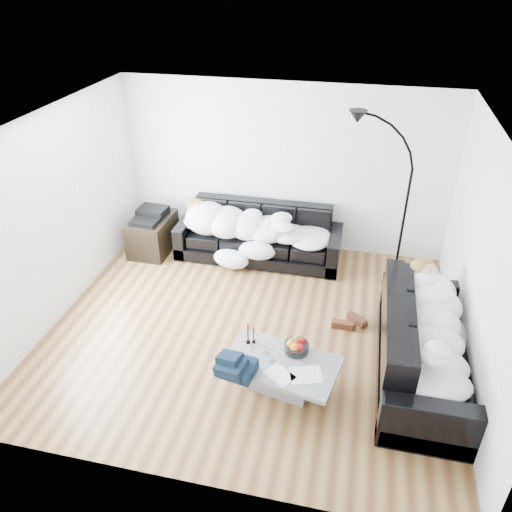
% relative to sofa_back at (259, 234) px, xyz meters
% --- Properties ---
extents(ground, '(5.00, 5.00, 0.00)m').
position_rel_sofa_back_xyz_m(ground, '(0.28, -1.74, -0.41)').
color(ground, brown).
rests_on(ground, ground).
extents(wall_back, '(5.00, 0.02, 2.60)m').
position_rel_sofa_back_xyz_m(wall_back, '(0.28, 0.51, 0.89)').
color(wall_back, silver).
rests_on(wall_back, ground).
extents(wall_left, '(0.02, 4.50, 2.60)m').
position_rel_sofa_back_xyz_m(wall_left, '(-2.22, -1.74, 0.89)').
color(wall_left, silver).
rests_on(wall_left, ground).
extents(wall_right, '(0.02, 4.50, 2.60)m').
position_rel_sofa_back_xyz_m(wall_right, '(2.78, -1.74, 0.89)').
color(wall_right, silver).
rests_on(wall_right, ground).
extents(ceiling, '(5.00, 5.00, 0.00)m').
position_rel_sofa_back_xyz_m(ceiling, '(0.28, -1.74, 2.19)').
color(ceiling, white).
rests_on(ceiling, ground).
extents(sofa_back, '(2.52, 0.87, 0.82)m').
position_rel_sofa_back_xyz_m(sofa_back, '(0.00, 0.00, 0.00)').
color(sofa_back, black).
rests_on(sofa_back, ground).
extents(sofa_right, '(0.97, 2.26, 0.92)m').
position_rel_sofa_back_xyz_m(sofa_right, '(2.35, -2.10, 0.05)').
color(sofa_right, black).
rests_on(sofa_right, ground).
extents(sleeper_back, '(2.13, 0.74, 0.43)m').
position_rel_sofa_back_xyz_m(sleeper_back, '(0.00, -0.05, 0.22)').
color(sleeper_back, white).
rests_on(sleeper_back, sofa_back).
extents(sleeper_right, '(0.82, 1.94, 0.47)m').
position_rel_sofa_back_xyz_m(sleeper_right, '(2.35, -2.10, 0.25)').
color(sleeper_right, white).
rests_on(sleeper_right, sofa_right).
extents(teal_cushion, '(0.42, 0.38, 0.20)m').
position_rel_sofa_back_xyz_m(teal_cushion, '(2.29, -1.40, 0.31)').
color(teal_cushion, '#0F5B69').
rests_on(teal_cushion, sofa_right).
extents(coffee_table, '(1.33, 0.93, 0.35)m').
position_rel_sofa_back_xyz_m(coffee_table, '(0.83, -2.64, -0.23)').
color(coffee_table, '#939699').
rests_on(coffee_table, ground).
extents(fruit_bowl, '(0.31, 0.31, 0.17)m').
position_rel_sofa_back_xyz_m(fruit_bowl, '(0.97, -2.43, 0.03)').
color(fruit_bowl, white).
rests_on(fruit_bowl, coffee_table).
extents(wine_glass_a, '(0.09, 0.09, 0.17)m').
position_rel_sofa_back_xyz_m(wine_glass_a, '(0.64, -2.54, 0.03)').
color(wine_glass_a, white).
rests_on(wine_glass_a, coffee_table).
extents(wine_glass_b, '(0.08, 0.08, 0.16)m').
position_rel_sofa_back_xyz_m(wine_glass_b, '(0.52, -2.65, 0.02)').
color(wine_glass_b, white).
rests_on(wine_glass_b, coffee_table).
extents(wine_glass_c, '(0.08, 0.08, 0.19)m').
position_rel_sofa_back_xyz_m(wine_glass_c, '(0.74, -2.65, 0.03)').
color(wine_glass_c, white).
rests_on(wine_glass_c, coffee_table).
extents(candle_left, '(0.05, 0.05, 0.26)m').
position_rel_sofa_back_xyz_m(candle_left, '(0.41, -2.42, 0.07)').
color(candle_left, maroon).
rests_on(candle_left, coffee_table).
extents(candle_right, '(0.04, 0.04, 0.21)m').
position_rel_sofa_back_xyz_m(candle_right, '(0.47, -2.40, 0.05)').
color(candle_right, maroon).
rests_on(candle_right, coffee_table).
extents(newspaper_a, '(0.39, 0.34, 0.01)m').
position_rel_sofa_back_xyz_m(newspaper_a, '(1.12, -2.78, -0.05)').
color(newspaper_a, silver).
rests_on(newspaper_a, coffee_table).
extents(newspaper_b, '(0.38, 0.35, 0.01)m').
position_rel_sofa_back_xyz_m(newspaper_b, '(0.85, -2.84, -0.05)').
color(newspaper_b, silver).
rests_on(newspaper_b, coffee_table).
extents(navy_jacket, '(0.43, 0.38, 0.20)m').
position_rel_sofa_back_xyz_m(navy_jacket, '(0.38, -2.92, 0.12)').
color(navy_jacket, black).
rests_on(navy_jacket, coffee_table).
extents(shoes, '(0.53, 0.44, 0.10)m').
position_rel_sofa_back_xyz_m(shoes, '(1.51, -1.41, -0.36)').
color(shoes, '#472311').
rests_on(shoes, ground).
extents(av_cabinet, '(0.59, 0.85, 0.58)m').
position_rel_sofa_back_xyz_m(av_cabinet, '(-1.69, -0.17, -0.12)').
color(av_cabinet, black).
rests_on(av_cabinet, ground).
extents(stereo, '(0.46, 0.37, 0.13)m').
position_rel_sofa_back_xyz_m(stereo, '(-1.69, -0.17, 0.23)').
color(stereo, black).
rests_on(stereo, av_cabinet).
extents(floor_lamp, '(0.85, 0.51, 2.18)m').
position_rel_sofa_back_xyz_m(floor_lamp, '(2.06, -0.34, 0.68)').
color(floor_lamp, black).
rests_on(floor_lamp, ground).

